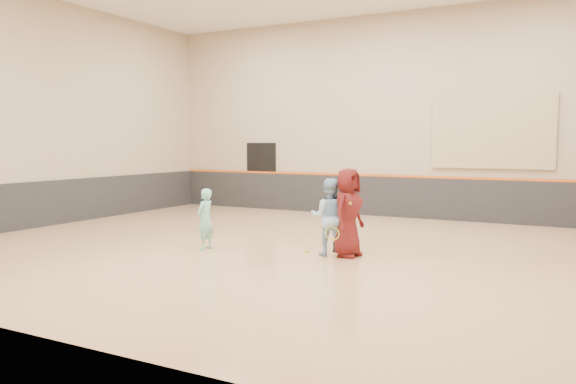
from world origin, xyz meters
The scene contains 14 objects.
room centered at (0.00, 0.00, 0.81)m, with size 15.04×12.04×6.22m.
wainscot_back centered at (0.00, 5.97, 0.60)m, with size 14.90×0.04×1.20m, color #232326.
wainscot_left centered at (-7.47, 0.00, 0.60)m, with size 0.04×11.90×1.20m, color #232326.
accent_stripe centered at (0.00, 5.96, 1.22)m, with size 14.90×0.03×0.06m, color #D85914.
acoustic_panel centered at (2.80, 5.95, 2.50)m, with size 3.20×0.08×2.00m, color tan.
doorway centered at (-4.50, 5.98, 1.10)m, with size 1.10×0.05×2.20m, color black.
girl centered at (-1.81, -0.84, 0.63)m, with size 0.46×0.30×1.26m, color #7DD9C3.
instructor centered at (0.69, -0.18, 0.75)m, with size 0.73×0.57×1.51m, color #99C9ED.
young_man centered at (1.06, -0.12, 0.86)m, with size 0.84×0.55×1.72m, color #591515.
held_racket centered at (0.91, -0.52, 0.49)m, with size 0.33×0.33×0.56m, color #A6C62B, non-canonical shape.
spare_racket centered at (-0.68, 3.43, 0.07)m, with size 0.66×0.66×0.14m, color gold, non-canonical shape.
ball_under_racket centered at (0.20, -0.18, 0.03)m, with size 0.07×0.07×0.07m, color #D7ED37.
ball_in_hand centered at (1.20, -0.33, 1.07)m, with size 0.07×0.07×0.07m, color #B1C62E.
ball_beside_spare centered at (-0.61, 2.99, 0.03)m, with size 0.07×0.07×0.07m, color #DBE836.
Camera 1 is at (5.08, -10.16, 2.20)m, focal length 35.00 mm.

